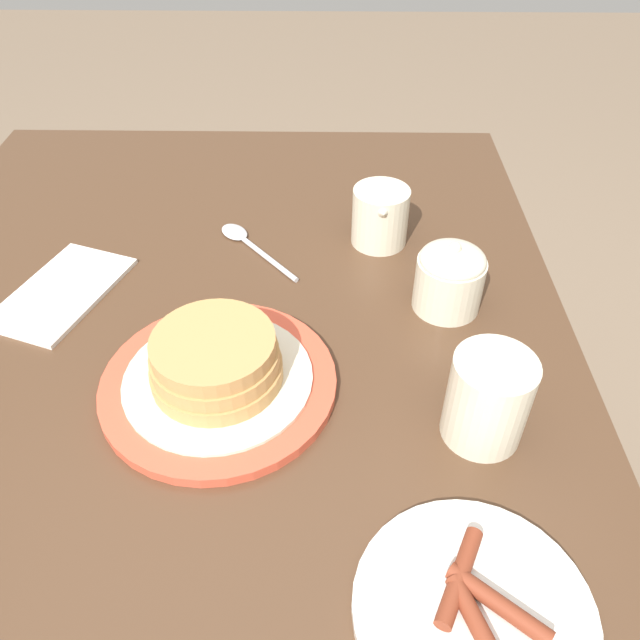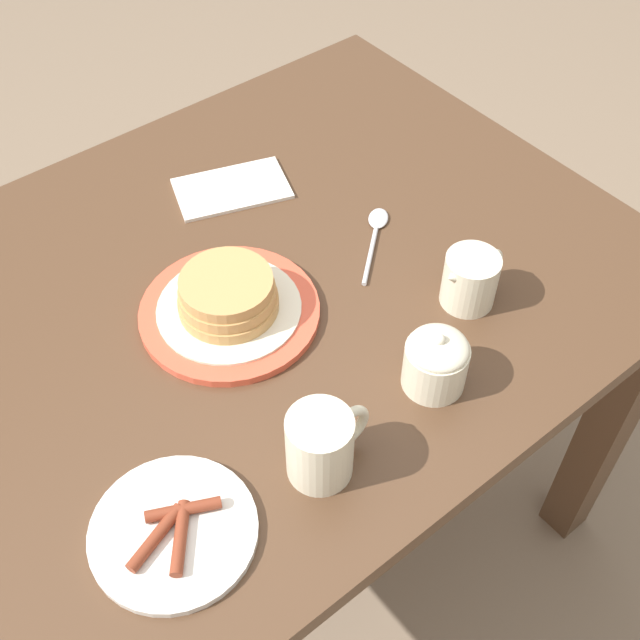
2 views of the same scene
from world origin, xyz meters
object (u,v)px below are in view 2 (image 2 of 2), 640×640
sugar_bowl (436,361)px  napkin (232,189)px  pancake_plate (228,303)px  side_plate_bacon (174,531)px  coffee_mug (322,444)px  spoon (376,230)px  creamer_pitcher (470,279)px

sugar_bowl → napkin: sugar_bowl is taller
pancake_plate → side_plate_bacon: bearing=-135.4°
sugar_bowl → napkin: size_ratio=0.46×
pancake_plate → coffee_mug: coffee_mug is taller
coffee_mug → napkin: bearing=67.1°
pancake_plate → spoon: pancake_plate is taller
pancake_plate → napkin: size_ratio=1.24×
creamer_pitcher → napkin: 0.41m
pancake_plate → creamer_pitcher: creamer_pitcher is taller
napkin → creamer_pitcher: bearing=-73.2°
coffee_mug → pancake_plate: bearing=79.2°
pancake_plate → creamer_pitcher: (0.27, -0.18, 0.02)m
side_plate_bacon → coffee_mug: bearing=-11.2°
coffee_mug → creamer_pitcher: coffee_mug is taller
coffee_mug → sugar_bowl: coffee_mug is taller
creamer_pitcher → sugar_bowl: bearing=-151.5°
pancake_plate → side_plate_bacon: pancake_plate is taller
pancake_plate → sugar_bowl: (0.14, -0.25, 0.02)m
side_plate_bacon → spoon: 0.54m
pancake_plate → side_plate_bacon: (-0.23, -0.23, -0.02)m
creamer_pitcher → sugar_bowl: (-0.13, -0.07, 0.00)m
pancake_plate → side_plate_bacon: 0.32m
sugar_bowl → pancake_plate: bearing=118.2°
sugar_bowl → spoon: 0.29m
coffee_mug → spoon: coffee_mug is taller
coffee_mug → sugar_bowl: bearing=2.5°
coffee_mug → creamer_pitcher: 0.33m
creamer_pitcher → side_plate_bacon: bearing=-174.8°
napkin → sugar_bowl: bearing=-91.8°
side_plate_bacon → spoon: bearing=24.7°
sugar_bowl → napkin: (0.01, 0.47, -0.04)m
sugar_bowl → napkin: 0.47m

